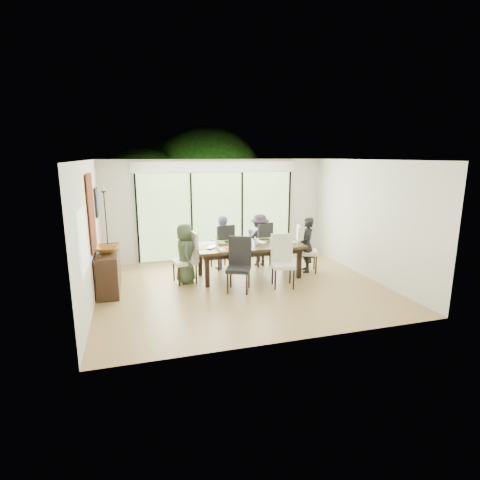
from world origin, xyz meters
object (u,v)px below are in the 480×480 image
object	(u,v)px
person_left_end	(185,253)
bowl	(107,249)
cup_a	(218,243)
chair_far_right	(259,244)
sideboard	(109,270)
chair_near_right	(283,261)
vase	(250,241)
laptop	(214,247)
table_top	(249,246)
chair_far_left	(222,246)
cup_b	(256,243)
chair_right_end	(308,249)
person_far_left	(222,242)
cup_c	(280,239)
chair_left_end	(184,258)
chair_near_left	(238,265)
person_right_end	(307,245)
person_far_right	(260,240)

from	to	relation	value
person_left_end	bowl	xyz separation A→B (m)	(-1.62, -0.11, 0.23)
cup_a	chair_far_right	bearing A→B (deg)	29.25
sideboard	chair_far_right	bearing A→B (deg)	13.24
chair_near_right	vase	xyz separation A→B (m)	(-0.45, 0.92, 0.27)
laptop	chair_far_right	bearing A→B (deg)	-12.36
table_top	chair_far_left	size ratio (longest dim) A/B	2.18
chair_near_right	cup_a	size ratio (longest dim) A/B	8.87
chair_far_left	chair_near_right	size ratio (longest dim) A/B	1.00
table_top	sideboard	size ratio (longest dim) A/B	1.65
person_left_end	cup_b	bearing A→B (deg)	-90.64
chair_right_end	chair_far_right	xyz separation A→B (m)	(-0.95, 0.85, 0.00)
cup_a	sideboard	size ratio (longest dim) A/B	0.09
person_far_left	vase	world-z (taller)	person_far_left
cup_c	cup_a	bearing A→B (deg)	178.09
chair_far_left	chair_far_right	xyz separation A→B (m)	(1.00, 0.00, 0.00)
table_top	person_left_end	xyz separation A→B (m)	(-1.48, 0.00, -0.08)
cup_c	sideboard	size ratio (longest dim) A/B	0.09
laptop	cup_a	xyz separation A→B (m)	(0.15, 0.25, 0.04)
chair_far_left	person_left_end	distance (m)	1.34
chair_far_right	vase	xyz separation A→B (m)	(-0.50, -0.80, 0.27)
vase	cup_b	size ratio (longest dim) A/B	1.20
chair_near_right	person_far_left	xyz separation A→B (m)	(-0.95, 1.70, 0.10)
table_top	chair_right_end	world-z (taller)	chair_right_end
chair_left_end	chair_near_left	distance (m)	1.33
chair_near_right	sideboard	xyz separation A→B (m)	(-3.60, 0.86, -0.15)
cup_a	cup_c	distance (m)	1.50
chair_far_left	cup_a	distance (m)	0.79
chair_near_left	vase	xyz separation A→B (m)	(0.55, 0.92, 0.27)
person_right_end	person_far_left	bearing A→B (deg)	-99.89
chair_right_end	vase	world-z (taller)	chair_right_end
chair_near_left	cup_b	distance (m)	1.04
vase	bowl	xyz separation A→B (m)	(-3.15, -0.16, 0.06)
table_top	chair_near_left	xyz separation A→B (m)	(-0.50, -0.87, -0.18)
chair_far_left	person_left_end	size ratio (longest dim) A/B	0.85
person_far_left	cup_a	bearing A→B (deg)	74.98
person_left_end	vase	bearing A→B (deg)	-85.26
chair_far_right	cup_b	xyz separation A→B (m)	(-0.40, -0.95, 0.26)
cup_c	person_right_end	bearing A→B (deg)	-8.37
person_right_end	cup_c	size ratio (longest dim) A/B	10.40
person_far_left	bowl	bearing A→B (deg)	24.67
chair_left_end	cup_a	bearing A→B (deg)	90.41
table_top	laptop	distance (m)	0.86
laptop	sideboard	size ratio (longest dim) A/B	0.23
cup_b	person_left_end	bearing A→B (deg)	176.49
chair_right_end	person_far_right	size ratio (longest dim) A/B	0.85
person_left_end	sideboard	size ratio (longest dim) A/B	0.89
table_top	person_far_left	size ratio (longest dim) A/B	1.86
vase	chair_far_left	bearing A→B (deg)	122.01
person_left_end	cup_a	distance (m)	0.81
chair_left_end	laptop	world-z (taller)	chair_left_end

